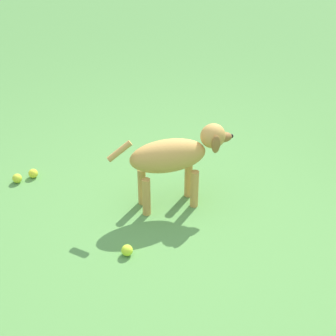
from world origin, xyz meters
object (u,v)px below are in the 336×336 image
object	(u,v)px
dog	(175,156)
tennis_ball_3	(33,173)
tennis_ball_1	(178,150)
tennis_ball_0	(127,250)
tennis_ball_2	(17,178)

from	to	relation	value
dog	tennis_ball_3	bearing A→B (deg)	146.62
dog	tennis_ball_1	distance (m)	0.73
dog	tennis_ball_0	distance (m)	0.66
dog	tennis_ball_3	world-z (taller)	dog
tennis_ball_0	tennis_ball_2	xyz separation A→B (m)	(-0.64, -0.91, 0.00)
dog	tennis_ball_1	xyz separation A→B (m)	(-0.65, -0.05, -0.33)
dog	tennis_ball_0	size ratio (longest dim) A/B	11.39
tennis_ball_1	tennis_ball_3	distance (m)	1.09
dog	tennis_ball_0	xyz separation A→B (m)	(0.53, -0.21, -0.33)
tennis_ball_0	tennis_ball_2	size ratio (longest dim) A/B	1.00
tennis_ball_1	tennis_ball_3	world-z (taller)	same
tennis_ball_3	tennis_ball_0	bearing A→B (deg)	49.00
tennis_ball_1	tennis_ball_2	distance (m)	1.20
tennis_ball_1	tennis_ball_0	bearing A→B (deg)	-7.74
tennis_ball_0	tennis_ball_1	world-z (taller)	same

